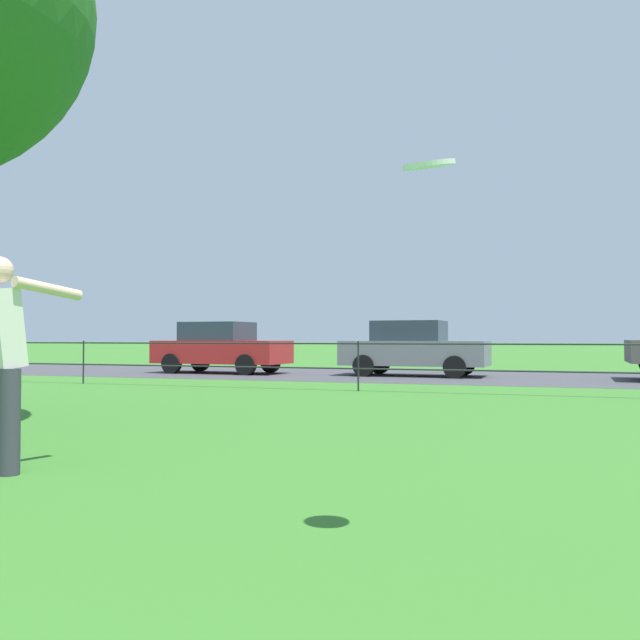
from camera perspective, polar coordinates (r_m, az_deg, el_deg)
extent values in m
cube|color=#424247|center=(19.46, 8.01, -4.60)|extent=(80.00, 6.84, 0.01)
cylinder|color=#232328|center=(16.89, -19.05, -3.33)|extent=(0.04, 0.04, 1.00)
cylinder|color=#232328|center=(13.78, 3.20, -3.85)|extent=(0.04, 0.04, 1.00)
cylinder|color=#232328|center=(13.79, 3.20, -4.05)|extent=(39.91, 0.03, 0.03)
cylinder|color=#232328|center=(13.77, 3.20, -1.98)|extent=(39.91, 0.03, 0.03)
cylinder|color=#383842|center=(5.93, -24.37, -7.70)|extent=(0.16, 0.16, 0.83)
cylinder|color=beige|center=(6.05, -21.64, 2.43)|extent=(0.22, 0.63, 0.17)
cylinder|color=white|center=(3.66, 9.02, 12.61)|extent=(0.34, 0.34, 0.08)
cube|color=red|center=(20.91, -8.16, -2.64)|extent=(4.06, 1.84, 0.68)
cube|color=#2D3847|center=(20.98, -8.51, -0.94)|extent=(1.95, 1.59, 0.56)
cylinder|color=black|center=(21.06, -4.13, -3.57)|extent=(0.61, 0.22, 0.60)
cylinder|color=black|center=(19.61, -6.17, -3.72)|extent=(0.61, 0.22, 0.60)
cylinder|color=black|center=(22.24, -9.91, -3.44)|extent=(0.61, 0.22, 0.60)
cylinder|color=black|center=(20.88, -12.23, -3.56)|extent=(0.61, 0.22, 0.60)
cube|color=slate|center=(19.33, 7.87, -2.74)|extent=(4.03, 1.77, 0.68)
cube|color=#2D3847|center=(19.36, 7.43, -0.90)|extent=(1.92, 1.55, 0.56)
cylinder|color=black|center=(19.91, 11.87, -3.66)|extent=(0.60, 0.21, 0.60)
cylinder|color=black|center=(18.32, 11.13, -3.86)|extent=(0.60, 0.21, 0.60)
cylinder|color=black|center=(20.43, 4.96, -3.63)|extent=(0.60, 0.21, 0.60)
cylinder|color=black|center=(18.88, 3.66, -3.81)|extent=(0.60, 0.21, 0.60)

